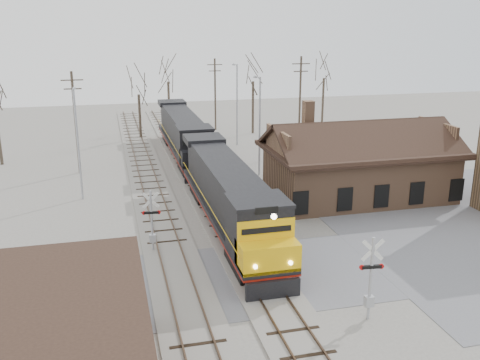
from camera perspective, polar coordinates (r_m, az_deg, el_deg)
name	(u,v)px	position (r m, az deg, el deg)	size (l,w,h in m)	color
ground	(258,276)	(31.14, 1.93, -10.20)	(140.00, 140.00, 0.00)	gray
road	(258,276)	(31.14, 1.93, -10.18)	(60.00, 9.00, 0.03)	slate
track_main	(209,196)	(44.65, -3.36, -1.67)	(3.40, 90.00, 0.24)	gray
track_siding	(154,200)	(44.10, -9.12, -2.09)	(3.40, 90.00, 0.24)	gray
depot	(358,168)	(44.98, 12.51, 1.21)	(15.20, 9.31, 7.90)	#865F45
locomotive_lead	(230,197)	(36.58, -1.10, -1.82)	(3.18, 21.29, 4.73)	black
locomotive_trailing	(184,135)	(57.11, -6.00, 4.83)	(3.18, 21.29, 4.48)	black
crossbuck_near	(370,282)	(26.88, 13.75, -10.51)	(1.23, 0.32, 4.30)	#A5A8AD
crossbuck_far	(152,224)	(33.92, -9.38, -4.61)	(1.15, 0.30, 4.04)	#A5A8AD
streetlight_a	(78,138)	(44.71, -16.94, 4.28)	(0.25, 2.04, 9.03)	#A5A8AD
streetlight_b	(259,121)	(49.77, 2.07, 6.29)	(0.25, 2.04, 9.21)	#A5A8AD
streetlight_c	(237,101)	(62.45, -0.35, 8.48)	(0.25, 2.04, 9.36)	#A5A8AD
utility_pole_a	(76,121)	(52.68, -17.13, 6.03)	(2.00, 0.24, 9.64)	#382D23
utility_pole_b	(215,93)	(71.47, -2.67, 9.25)	(2.00, 0.24, 9.40)	#382D23
utility_pole_c	(300,103)	(59.41, 6.40, 8.18)	(2.00, 0.24, 10.45)	#382D23
tree_b	(138,87)	(67.15, -10.80, 9.69)	(3.62, 3.62, 8.87)	#382D23
tree_c	(168,74)	(73.66, -7.70, 11.14)	(4.14, 4.14, 10.15)	#382D23
tree_d	(253,73)	(68.90, 1.41, 11.39)	(4.46, 4.46, 10.94)	#382D23
tree_e	(324,70)	(73.23, 8.98, 11.55)	(4.50, 4.50, 11.02)	#382D23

